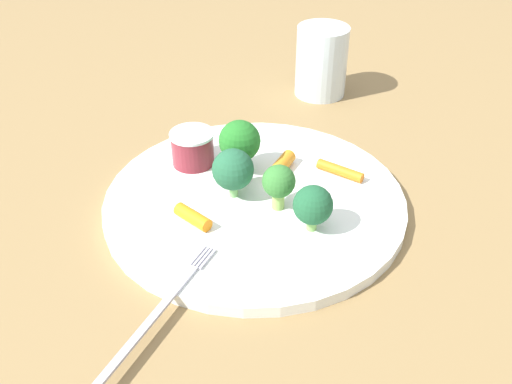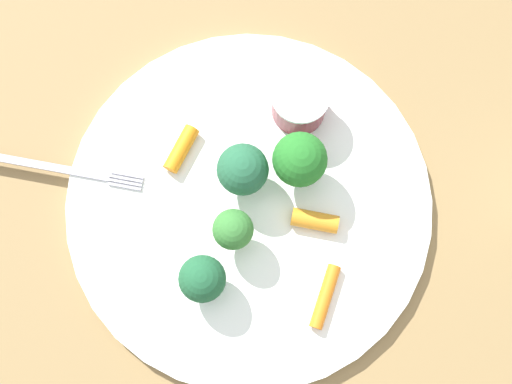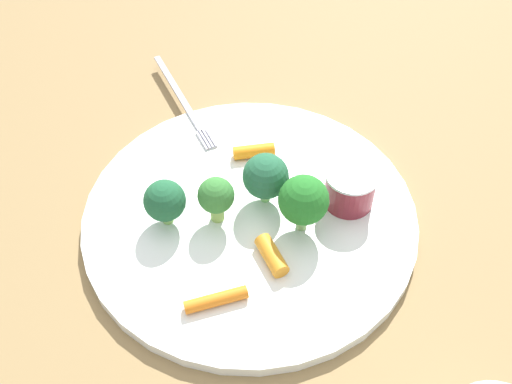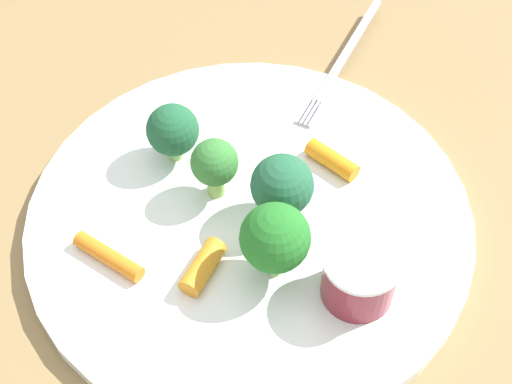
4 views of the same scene
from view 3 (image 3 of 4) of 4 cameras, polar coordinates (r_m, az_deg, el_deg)
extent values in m
plane|color=olive|center=(0.57, -0.57, -2.69)|extent=(2.40, 2.40, 0.00)
cylinder|color=white|center=(0.57, -0.57, -2.31)|extent=(0.31, 0.31, 0.01)
cylinder|color=maroon|center=(0.56, 8.75, 0.31)|extent=(0.05, 0.05, 0.03)
cylinder|color=silver|center=(0.55, 8.98, 1.62)|extent=(0.05, 0.05, 0.00)
cylinder|color=#82C572|center=(0.57, 0.88, -0.14)|extent=(0.01, 0.01, 0.02)
sphere|color=#245D3C|center=(0.55, 0.91, 1.49)|extent=(0.04, 0.04, 0.04)
cylinder|color=#82BC5C|center=(0.56, -8.27, -2.21)|extent=(0.01, 0.01, 0.01)
sphere|color=#1F5734|center=(0.54, -8.51, -0.80)|extent=(0.04, 0.04, 0.04)
cylinder|color=#8EB856|center=(0.55, -3.64, -1.80)|extent=(0.01, 0.01, 0.02)
sphere|color=#357632|center=(0.53, -3.75, -0.31)|extent=(0.03, 0.03, 0.03)
cylinder|color=#88B869|center=(0.54, 4.30, -2.59)|extent=(0.01, 0.01, 0.02)
sphere|color=#236F25|center=(0.52, 4.47, -0.75)|extent=(0.04, 0.04, 0.04)
cylinder|color=orange|center=(0.52, 1.47, -5.94)|extent=(0.03, 0.04, 0.01)
cylinder|color=orange|center=(0.61, -0.20, 3.83)|extent=(0.04, 0.02, 0.01)
cylinder|color=orange|center=(0.50, -3.75, -10.00)|extent=(0.05, 0.03, 0.01)
cube|color=#ADABB9|center=(0.69, -7.32, 9.25)|extent=(0.08, 0.12, 0.00)
cube|color=#ADABB9|center=(0.63, -4.22, 5.06)|extent=(0.02, 0.02, 0.00)
cube|color=#ADABB9|center=(0.63, -4.51, 4.96)|extent=(0.02, 0.02, 0.00)
cube|color=#ADABB9|center=(0.63, -4.80, 4.87)|extent=(0.02, 0.02, 0.00)
cube|color=#ADABB9|center=(0.63, -5.09, 4.77)|extent=(0.02, 0.02, 0.00)
camera|label=1|loc=(0.76, -37.61, 35.01)|focal=40.60mm
camera|label=2|loc=(0.33, -56.43, 68.15)|focal=50.35mm
camera|label=4|loc=(0.29, 60.91, 21.80)|focal=52.01mm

